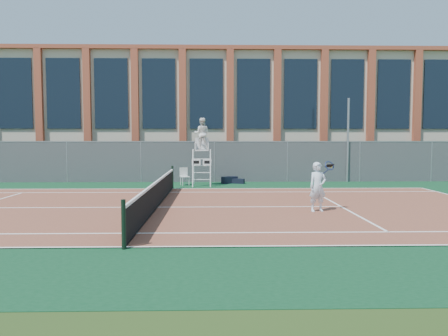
{
  "coord_description": "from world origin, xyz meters",
  "views": [
    {
      "loc": [
        1.96,
        -14.99,
        2.44
      ],
      "look_at": [
        2.38,
        3.0,
        1.18
      ],
      "focal_mm": 35.0,
      "sensor_mm": 36.0,
      "label": 1
    }
  ],
  "objects_px": {
    "steel_pole": "(348,140)",
    "plastic_chair": "(184,175)",
    "tennis_player": "(318,187)",
    "umpire_chair": "(202,136)"
  },
  "relations": [
    {
      "from": "steel_pole",
      "to": "tennis_player",
      "type": "height_order",
      "value": "steel_pole"
    },
    {
      "from": "tennis_player",
      "to": "steel_pole",
      "type": "bearing_deg",
      "value": 67.8
    },
    {
      "from": "tennis_player",
      "to": "plastic_chair",
      "type": "bearing_deg",
      "value": 120.79
    },
    {
      "from": "plastic_chair",
      "to": "tennis_player",
      "type": "relative_size",
      "value": 0.55
    },
    {
      "from": "umpire_chair",
      "to": "tennis_player",
      "type": "relative_size",
      "value": 2.12
    },
    {
      "from": "umpire_chair",
      "to": "plastic_chair",
      "type": "height_order",
      "value": "umpire_chair"
    },
    {
      "from": "steel_pole",
      "to": "plastic_chair",
      "type": "relative_size",
      "value": 5.12
    },
    {
      "from": "plastic_chair",
      "to": "tennis_player",
      "type": "bearing_deg",
      "value": -59.21
    },
    {
      "from": "umpire_chair",
      "to": "plastic_chair",
      "type": "xyz_separation_m",
      "value": [
        -0.91,
        0.19,
        -2.0
      ]
    },
    {
      "from": "tennis_player",
      "to": "umpire_chair",
      "type": "bearing_deg",
      "value": 116.41
    }
  ]
}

